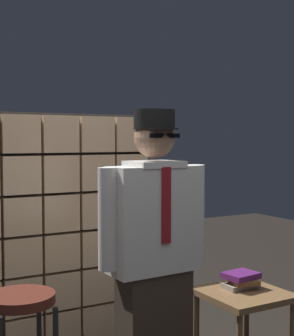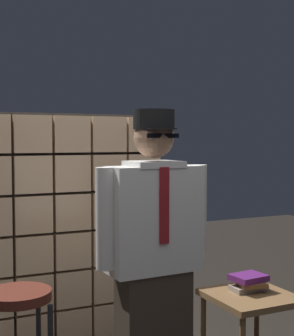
{
  "view_description": "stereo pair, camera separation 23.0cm",
  "coord_description": "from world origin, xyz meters",
  "views": [
    {
      "loc": [
        -1.28,
        -2.04,
        1.57
      ],
      "look_at": [
        0.1,
        0.38,
        1.41
      ],
      "focal_mm": 53.41,
      "sensor_mm": 36.0,
      "label": 1
    },
    {
      "loc": [
        -1.08,
        -2.15,
        1.57
      ],
      "look_at": [
        0.1,
        0.38,
        1.41
      ],
      "focal_mm": 53.41,
      "sensor_mm": 36.0,
      "label": 2
    }
  ],
  "objects": [
    {
      "name": "book_stack",
      "position": [
        0.9,
        0.5,
        0.63
      ],
      "size": [
        0.24,
        0.22,
        0.11
      ],
      "color": "gray",
      "rests_on": "side_table"
    },
    {
      "name": "glass_block_wall",
      "position": [
        -0.0,
        1.51,
        0.87
      ],
      "size": [
        1.49,
        0.1,
        1.79
      ],
      "color": "#E0B78C",
      "rests_on": "ground"
    },
    {
      "name": "side_table",
      "position": [
        0.87,
        0.44,
        0.5
      ],
      "size": [
        0.52,
        0.52,
        0.57
      ],
      "color": "brown",
      "rests_on": "ground"
    },
    {
      "name": "bar_stool",
      "position": [
        -0.62,
        0.37,
        0.6
      ],
      "size": [
        0.34,
        0.34,
        0.81
      ],
      "color": "#592319",
      "rests_on": "ground"
    },
    {
      "name": "standing_person",
      "position": [
        0.13,
        0.33,
        0.9
      ],
      "size": [
        0.69,
        0.3,
        1.73
      ],
      "rotation": [
        0.0,
        0.0,
        0.04
      ],
      "color": "#382D23",
      "rests_on": "ground"
    }
  ]
}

